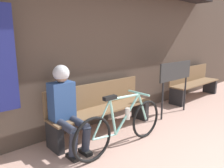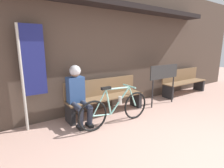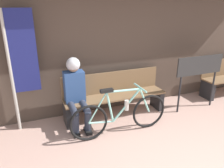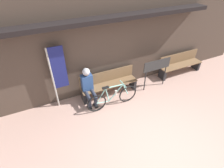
{
  "view_description": "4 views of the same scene",
  "coord_description": "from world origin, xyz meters",
  "px_view_note": "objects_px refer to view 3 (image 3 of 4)",
  "views": [
    {
      "loc": [
        -2.44,
        -0.21,
        1.58
      ],
      "look_at": [
        -0.34,
        2.1,
        0.9
      ],
      "focal_mm": 35.0,
      "sensor_mm": 36.0,
      "label": 1
    },
    {
      "loc": [
        -2.35,
        -0.88,
        1.59
      ],
      "look_at": [
        -0.18,
        2.27,
        0.75
      ],
      "focal_mm": 28.0,
      "sensor_mm": 36.0,
      "label": 2
    },
    {
      "loc": [
        -1.66,
        -1.01,
        2.04
      ],
      "look_at": [
        -0.36,
        2.27,
        0.72
      ],
      "focal_mm": 35.0,
      "sensor_mm": 36.0,
      "label": 3
    },
    {
      "loc": [
        -2.14,
        -1.86,
        3.85
      ],
      "look_at": [
        -0.33,
        2.02,
        0.73
      ],
      "focal_mm": 28.0,
      "sensor_mm": 36.0,
      "label": 4
    }
  ],
  "objects_px": {
    "person_seated": "(76,89)",
    "signboard": "(200,69)",
    "park_bench_near": "(114,96)",
    "banner_pole": "(19,59)",
    "bicycle": "(120,115)"
  },
  "relations": [
    {
      "from": "park_bench_near",
      "to": "signboard",
      "type": "distance_m",
      "value": 1.72
    },
    {
      "from": "park_bench_near",
      "to": "banner_pole",
      "type": "bearing_deg",
      "value": 175.88
    },
    {
      "from": "person_seated",
      "to": "signboard",
      "type": "distance_m",
      "value": 2.39
    },
    {
      "from": "signboard",
      "to": "banner_pole",
      "type": "bearing_deg",
      "value": 171.44
    },
    {
      "from": "park_bench_near",
      "to": "signboard",
      "type": "xyz_separation_m",
      "value": [
        1.62,
        -0.37,
        0.44
      ]
    },
    {
      "from": "park_bench_near",
      "to": "person_seated",
      "type": "xyz_separation_m",
      "value": [
        -0.75,
        -0.11,
        0.29
      ]
    },
    {
      "from": "park_bench_near",
      "to": "person_seated",
      "type": "bearing_deg",
      "value": -171.43
    },
    {
      "from": "park_bench_near",
      "to": "banner_pole",
      "type": "height_order",
      "value": "banner_pole"
    },
    {
      "from": "signboard",
      "to": "park_bench_near",
      "type": "bearing_deg",
      "value": 167.26
    },
    {
      "from": "person_seated",
      "to": "banner_pole",
      "type": "relative_size",
      "value": 0.61
    },
    {
      "from": "bicycle",
      "to": "person_seated",
      "type": "distance_m",
      "value": 0.87
    },
    {
      "from": "person_seated",
      "to": "signboard",
      "type": "bearing_deg",
      "value": -6.08
    },
    {
      "from": "bicycle",
      "to": "signboard",
      "type": "xyz_separation_m",
      "value": [
        1.78,
        0.28,
        0.49
      ]
    },
    {
      "from": "banner_pole",
      "to": "signboard",
      "type": "bearing_deg",
      "value": -8.56
    },
    {
      "from": "park_bench_near",
      "to": "person_seated",
      "type": "height_order",
      "value": "person_seated"
    }
  ]
}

